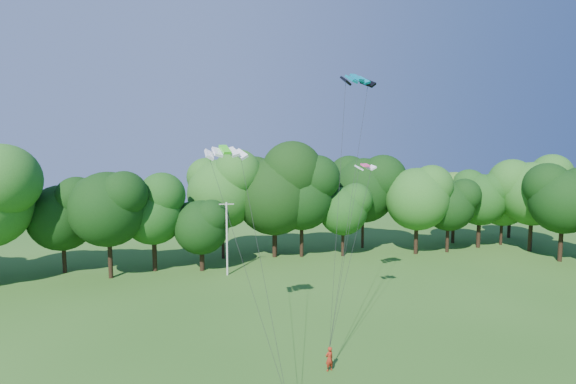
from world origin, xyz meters
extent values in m
cylinder|color=silver|center=(0.95, 31.12, 3.98)|extent=(0.20, 0.20, 7.96)
cube|color=silver|center=(0.95, 31.12, 7.76)|extent=(1.58, 0.36, 0.08)
imported|color=#A52915|center=(3.87, 8.59, 0.78)|extent=(0.64, 0.50, 1.55)
cube|color=#057E99|center=(8.65, 15.46, 19.10)|extent=(2.92, 1.82, 0.70)
cube|color=#3FE923|center=(-1.79, 13.02, 13.72)|extent=(2.82, 1.60, 0.62)
cube|color=#FC4684|center=(9.10, 14.72, 12.50)|extent=(1.55, 0.77, 0.25)
cylinder|color=black|center=(7.88, 37.39, 2.66)|extent=(0.48, 0.48, 5.32)
ellipsoid|color=black|center=(7.88, 37.39, 9.68)|extent=(10.65, 10.65, 11.62)
cylinder|color=#362815|center=(34.64, 38.10, 1.94)|extent=(0.41, 0.41, 3.89)
ellipsoid|color=#36651F|center=(34.64, 38.10, 7.07)|extent=(7.77, 7.77, 8.48)
camera|label=1|loc=(-6.12, -16.28, 13.98)|focal=28.00mm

